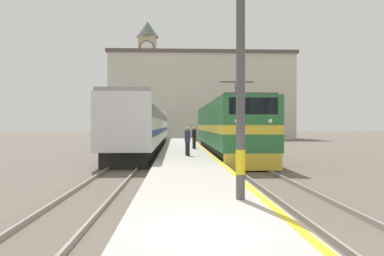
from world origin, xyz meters
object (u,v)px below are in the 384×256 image
(locomotive_train, at_px, (226,129))
(clock_tower, at_px, (148,76))
(passenger_train, at_px, (148,126))
(second_waiting_passenger, at_px, (188,140))
(person_on_platform, at_px, (194,137))
(catenary_mast, at_px, (245,44))

(locomotive_train, distance_m, clock_tower, 44.31)
(passenger_train, xyz_separation_m, second_waiting_passenger, (3.30, -12.87, -0.86))
(clock_tower, bearing_deg, passenger_train, -85.76)
(locomotive_train, height_order, person_on_platform, locomotive_train)
(passenger_train, height_order, second_waiting_passenger, passenger_train)
(locomotive_train, relative_size, catenary_mast, 2.61)
(passenger_train, xyz_separation_m, person_on_platform, (4.01, -6.47, -0.88))
(catenary_mast, distance_m, second_waiting_passenger, 13.32)
(catenary_mast, height_order, second_waiting_passenger, catenary_mast)
(second_waiting_passenger, relative_size, clock_tower, 0.08)
(passenger_train, bearing_deg, locomotive_train, -51.68)
(locomotive_train, distance_m, person_on_platform, 2.74)
(passenger_train, distance_m, clock_tower, 35.78)
(locomotive_train, bearing_deg, catenary_mast, -96.26)
(passenger_train, bearing_deg, second_waiting_passenger, -75.60)
(second_waiting_passenger, bearing_deg, clock_tower, 97.05)
(passenger_train, distance_m, person_on_platform, 7.66)
(locomotive_train, xyz_separation_m, catenary_mast, (-1.97, -17.94, 2.21))
(catenary_mast, xyz_separation_m, second_waiting_passenger, (-0.98, 12.97, -2.86))
(passenger_train, bearing_deg, catenary_mast, -80.60)
(catenary_mast, bearing_deg, locomotive_train, 83.74)
(person_on_platform, bearing_deg, catenary_mast, -89.20)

